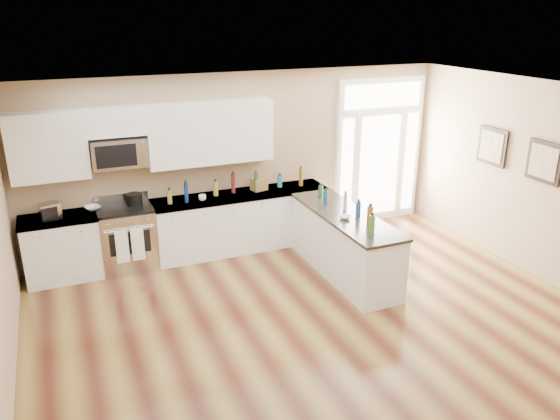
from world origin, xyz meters
The scene contains 20 objects.
ground centered at (0.00, 0.00, 0.00)m, with size 8.00×8.00×0.00m, color #482114.
room_shell centered at (0.00, 0.00, 1.71)m, with size 8.00×8.00×8.00m.
back_cabinet_left centered at (-2.87, 3.69, 0.44)m, with size 1.10×0.66×0.94m.
back_cabinet_right centered at (-0.16, 3.69, 0.44)m, with size 2.85×0.66×0.94m.
peninsula_cabinet centered at (0.93, 2.24, 0.43)m, with size 0.69×2.32×0.94m.
upper_cabinet_left centered at (-2.88, 3.83, 1.93)m, with size 1.04×0.33×0.95m, color white.
upper_cabinet_right centered at (-0.57, 3.83, 1.93)m, with size 1.94×0.33×0.95m, color white.
upper_cabinet_short centered at (-1.95, 3.83, 2.20)m, with size 0.82×0.33×0.40m, color white.
microwave centered at (-1.95, 3.80, 1.76)m, with size 0.78×0.41×0.42m.
entry_door centered at (2.55, 3.95, 1.30)m, with size 1.70×0.10×2.60m.
wall_art_near centered at (3.47, 2.20, 1.70)m, with size 0.05×0.58×0.58m.
wall_art_far centered at (3.47, 1.20, 1.70)m, with size 0.05×0.58×0.58m.
kitchen_range centered at (-1.97, 3.69, 0.48)m, with size 0.80×0.70×1.08m.
stockpot centered at (-1.80, 3.78, 1.04)m, with size 0.24×0.24×0.18m, color black.
toaster_oven centered at (-2.97, 3.66, 1.06)m, with size 0.27×0.21×0.23m, color silver.
cardboard_box centered at (0.18, 3.75, 1.04)m, with size 0.24×0.17×0.20m, color brown.
bowl_left centered at (-2.40, 3.82, 0.97)m, with size 0.22×0.22×0.05m, color white.
bowl_peninsula centered at (0.82, 2.06, 0.96)m, with size 0.15×0.15×0.05m, color white.
cup_counter centered at (-0.81, 3.60, 0.99)m, with size 0.11×0.11×0.09m, color white.
counter_bottles centered at (0.35, 2.95, 1.07)m, with size 2.39×2.45×0.32m.
Camera 1 is at (-2.78, -4.14, 3.68)m, focal length 35.00 mm.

